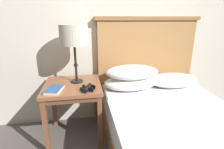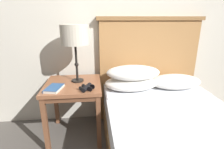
# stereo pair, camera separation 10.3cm
# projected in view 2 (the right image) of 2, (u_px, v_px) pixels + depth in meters

# --- Properties ---
(wall_back) EXTENTS (8.00, 0.06, 2.60)m
(wall_back) POSITION_uv_depth(u_px,v_px,m) (117.00, 16.00, 2.04)
(wall_back) COLOR beige
(wall_back) RESTS_ON ground_plane
(nightstand) EXTENTS (0.58, 0.58, 0.63)m
(nightstand) POSITION_uv_depth(u_px,v_px,m) (73.00, 91.00, 1.86)
(nightstand) COLOR brown
(nightstand) RESTS_ON ground_plane
(bed) EXTENTS (1.28, 1.83, 1.30)m
(bed) POSITION_uv_depth(u_px,v_px,m) (171.00, 130.00, 1.59)
(bed) COLOR brown
(bed) RESTS_ON ground_plane
(table_lamp) EXTENTS (0.28, 0.28, 0.60)m
(table_lamp) POSITION_uv_depth(u_px,v_px,m) (75.00, 36.00, 1.76)
(table_lamp) COLOR black
(table_lamp) RESTS_ON nightstand
(book_on_nightstand) EXTENTS (0.18, 0.23, 0.03)m
(book_on_nightstand) POSITION_uv_depth(u_px,v_px,m) (54.00, 88.00, 1.67)
(book_on_nightstand) COLOR silver
(book_on_nightstand) RESTS_ON nightstand
(binoculars_pair) EXTENTS (0.16, 0.16, 0.05)m
(binoculars_pair) POSITION_uv_depth(u_px,v_px,m) (87.00, 87.00, 1.67)
(binoculars_pair) COLOR black
(binoculars_pair) RESTS_ON nightstand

